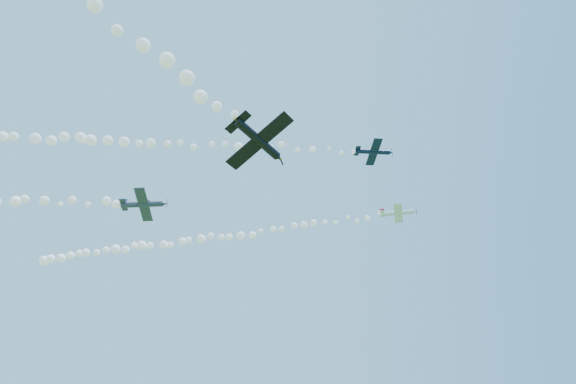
{
  "coord_description": "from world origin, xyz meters",
  "views": [
    {
      "loc": [
        0.47,
        -66.38,
        2.0
      ],
      "look_at": [
        4.43,
        -7.37,
        44.97
      ],
      "focal_mm": 30.0,
      "sensor_mm": 36.0,
      "label": 1
    }
  ],
  "objects": [
    {
      "name": "plane_navy",
      "position": [
        18.29,
        -8.28,
        53.04
      ],
      "size": [
        6.5,
        6.77,
        1.96
      ],
      "rotation": [
        0.03,
        -0.0,
        0.0
      ],
      "color": "black"
    },
    {
      "name": "smoke_trail_white",
      "position": [
        -11.97,
        21.47,
        52.98
      ],
      "size": [
        73.7,
        24.62,
        3.04
      ],
      "primitive_type": null,
      "color": "white"
    },
    {
      "name": "smoke_trail_navy",
      "position": [
        -21.61,
        -8.33,
        52.84
      ],
      "size": [
        75.9,
        2.46,
        2.59
      ],
      "primitive_type": null,
      "color": "white"
    },
    {
      "name": "plane_white",
      "position": [
        26.88,
        9.46,
        53.27
      ],
      "size": [
        7.2,
        7.61,
        2.52
      ],
      "rotation": [
        0.07,
        0.05,
        -0.3
      ],
      "color": "white"
    },
    {
      "name": "plane_grey",
      "position": [
        -16.82,
        -6.92,
        42.01
      ],
      "size": [
        7.11,
        7.31,
        1.88
      ],
      "rotation": [
        -0.12,
        -0.08,
        -0.02
      ],
      "color": "#323549"
    },
    {
      "name": "plane_black",
      "position": [
        -0.02,
        -31.87,
        33.12
      ],
      "size": [
        6.47,
        6.33,
        2.82
      ],
      "rotation": [
        -0.36,
        0.01,
        0.87
      ],
      "color": "black"
    }
  ]
}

